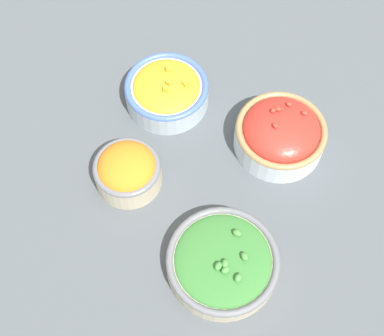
% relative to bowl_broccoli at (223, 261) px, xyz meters
% --- Properties ---
extents(ground_plane, '(3.00, 3.00, 0.00)m').
position_rel_bowl_broccoli_xyz_m(ground_plane, '(-0.13, 0.11, -0.02)').
color(ground_plane, '#4C5156').
extents(bowl_broccoli, '(0.18, 0.18, 0.05)m').
position_rel_bowl_broccoli_xyz_m(bowl_broccoli, '(0.00, 0.00, 0.00)').
color(bowl_broccoli, beige).
rests_on(bowl_broccoli, ground_plane).
extents(bowl_carrots, '(0.11, 0.11, 0.07)m').
position_rel_bowl_broccoli_xyz_m(bowl_carrots, '(-0.22, 0.05, 0.01)').
color(bowl_carrots, beige).
rests_on(bowl_carrots, ground_plane).
extents(bowl_squash, '(0.16, 0.16, 0.07)m').
position_rel_bowl_broccoli_xyz_m(bowl_squash, '(-0.25, 0.23, 0.01)').
color(bowl_squash, '#B2C1CC').
rests_on(bowl_squash, ground_plane).
extents(bowl_cherry_tomatoes, '(0.16, 0.16, 0.08)m').
position_rel_bowl_broccoli_xyz_m(bowl_cherry_tomatoes, '(-0.03, 0.25, 0.01)').
color(bowl_cherry_tomatoes, silver).
rests_on(bowl_cherry_tomatoes, ground_plane).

